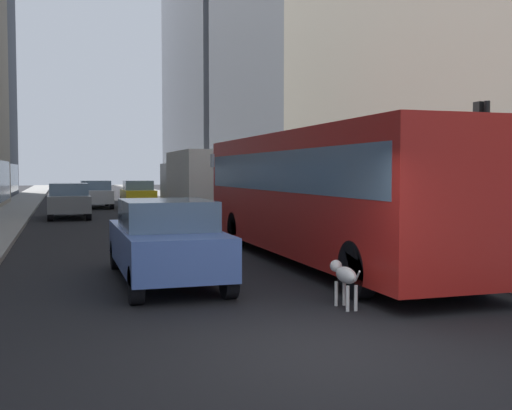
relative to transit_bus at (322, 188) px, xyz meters
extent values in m
plane|color=black|center=(-2.80, 28.28, -1.78)|extent=(120.00, 120.00, 0.00)
cube|color=gray|center=(-8.50, 28.28, -1.70)|extent=(2.40, 110.00, 0.15)
cube|color=gray|center=(2.90, 28.28, -1.70)|extent=(2.40, 110.00, 0.15)
cube|color=slate|center=(-9.91, 41.66, -0.18)|extent=(0.08, 17.04, 2.40)
cube|color=slate|center=(3.39, 0.66, -0.18)|extent=(0.08, 20.48, 2.40)
cube|color=slate|center=(4.73, 23.15, -0.18)|extent=(0.08, 16.29, 2.40)
cube|color=slate|center=(9.10, 43.90, 11.52)|extent=(9.00, 20.58, 26.60)
cube|color=slate|center=(4.62, 43.90, -0.18)|extent=(0.08, 18.52, 2.40)
cube|color=red|center=(0.00, -0.01, -0.10)|extent=(2.55, 11.50, 2.75)
cube|color=slate|center=(0.00, -0.01, 0.39)|extent=(2.57, 11.04, 0.90)
cube|color=black|center=(0.00, 5.69, -1.23)|extent=(2.55, 0.16, 0.44)
cylinder|color=black|center=(-1.12, 3.54, -1.28)|extent=(0.30, 1.00, 1.00)
cylinder|color=black|center=(1.13, 3.54, -1.28)|extent=(0.30, 1.00, 1.00)
cylinder|color=black|center=(-1.12, -4.16, -1.28)|extent=(0.30, 1.00, 1.00)
cylinder|color=black|center=(1.13, -4.16, -1.28)|extent=(0.30, 1.00, 1.00)
cube|color=silver|center=(-1.45, 5.14, 0.72)|extent=(0.08, 0.24, 0.40)
cube|color=#B7BABF|center=(-4.00, 24.66, -1.08)|extent=(1.82, 4.77, 0.75)
cube|color=slate|center=(-4.00, 24.42, -0.43)|extent=(1.68, 2.15, 0.55)
cylinder|color=black|center=(-4.80, 26.63, -1.46)|extent=(0.22, 0.64, 0.64)
cylinder|color=black|center=(-3.20, 26.63, -1.46)|extent=(0.22, 0.64, 0.64)
cylinder|color=black|center=(-4.80, 22.69, -1.46)|extent=(0.22, 0.64, 0.64)
cylinder|color=black|center=(-3.20, 22.69, -1.46)|extent=(0.22, 0.64, 0.64)
cube|color=yellow|center=(-1.60, 23.76, -1.08)|extent=(1.75, 3.98, 0.75)
cube|color=slate|center=(-1.60, 23.56, -0.43)|extent=(1.61, 1.79, 0.55)
cylinder|color=black|center=(-2.37, 25.34, -1.46)|extent=(0.22, 0.64, 0.64)
cylinder|color=black|center=(-0.83, 25.34, -1.46)|extent=(0.22, 0.64, 0.64)
cylinder|color=black|center=(-2.37, 22.19, -1.46)|extent=(0.22, 0.64, 0.64)
cylinder|color=black|center=(-0.83, 22.19, -1.46)|extent=(0.22, 0.64, 0.64)
cube|color=slate|center=(-5.60, 16.50, -1.08)|extent=(1.84, 4.26, 0.75)
cube|color=slate|center=(-5.60, 16.28, -0.43)|extent=(1.70, 1.92, 0.55)
cylinder|color=black|center=(-6.41, 18.21, -1.46)|extent=(0.22, 0.64, 0.64)
cylinder|color=black|center=(-4.79, 18.21, -1.46)|extent=(0.22, 0.64, 0.64)
cylinder|color=black|center=(-6.41, 14.78, -1.46)|extent=(0.22, 0.64, 0.64)
cylinder|color=black|center=(-4.79, 14.78, -1.46)|extent=(0.22, 0.64, 0.64)
cube|color=#4C6BB7|center=(-4.00, -1.58, -1.08)|extent=(1.78, 4.69, 0.75)
cube|color=slate|center=(-4.00, -1.81, -0.43)|extent=(1.64, 2.11, 0.55)
cylinder|color=black|center=(-4.78, 0.35, -1.46)|extent=(0.22, 0.64, 0.64)
cylinder|color=black|center=(-3.22, 0.35, -1.46)|extent=(0.22, 0.64, 0.64)
cylinder|color=black|center=(-4.78, -3.51, -1.46)|extent=(0.22, 0.64, 0.64)
cylinder|color=black|center=(-3.22, -3.51, -1.46)|extent=(0.22, 0.64, 0.64)
cube|color=silver|center=(0.00, 16.90, -0.28)|extent=(2.30, 2.00, 2.10)
cube|color=silver|center=(0.00, 13.15, -0.03)|extent=(2.30, 5.50, 2.60)
cylinder|color=black|center=(-1.01, 16.90, -1.33)|extent=(0.28, 0.90, 0.90)
cylinder|color=black|center=(1.01, 16.90, -1.33)|extent=(0.28, 0.90, 0.90)
cylinder|color=black|center=(-1.01, 11.40, -1.33)|extent=(0.28, 0.90, 0.90)
cylinder|color=black|center=(1.01, 11.40, -1.33)|extent=(0.28, 0.90, 0.90)
ellipsoid|color=white|center=(-1.64, -4.78, -1.25)|extent=(0.22, 0.60, 0.26)
sphere|color=white|center=(-1.64, -4.40, -1.16)|extent=(0.20, 0.20, 0.20)
sphere|color=black|center=(-1.70, -4.38, -1.14)|extent=(0.07, 0.07, 0.07)
sphere|color=black|center=(-1.58, -4.38, -1.14)|extent=(0.07, 0.07, 0.07)
cylinder|color=white|center=(-1.64, -5.18, -1.20)|extent=(0.03, 0.16, 0.19)
cylinder|color=white|center=(-1.71, -4.57, -1.58)|extent=(0.06, 0.06, 0.40)
cylinder|color=white|center=(-1.57, -4.57, -1.58)|extent=(0.06, 0.06, 0.40)
cylinder|color=white|center=(-1.71, -4.99, -1.58)|extent=(0.06, 0.06, 0.40)
cylinder|color=white|center=(-1.57, -4.99, -1.58)|extent=(0.06, 0.06, 0.40)
sphere|color=black|center=(-1.59, -4.68, -1.21)|extent=(0.04, 0.04, 0.04)
sphere|color=black|center=(-1.70, -4.86, -1.23)|extent=(0.04, 0.04, 0.04)
sphere|color=black|center=(-1.62, -4.96, -1.19)|extent=(0.04, 0.04, 0.04)
cylinder|color=black|center=(2.10, -3.25, 0.07)|extent=(0.12, 0.12, 3.40)
cube|color=black|center=(2.10, -3.07, 1.42)|extent=(0.24, 0.20, 0.70)
sphere|color=red|center=(2.10, -2.96, 1.64)|extent=(0.11, 0.11, 0.11)
sphere|color=orange|center=(2.10, -2.96, 1.42)|extent=(0.11, 0.11, 0.11)
sphere|color=green|center=(2.10, -2.96, 1.20)|extent=(0.11, 0.11, 0.11)
camera|label=1|loc=(-5.91, -13.69, 0.39)|focal=43.85mm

